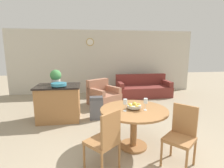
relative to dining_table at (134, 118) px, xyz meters
The scene contains 13 objects.
wall_back 4.74m from the dining_table, 91.48° to the left, with size 8.00×0.09×2.70m.
dining_table is the anchor object (origin of this frame).
dining_chair_near_left 0.86m from the dining_table, 134.15° to the right, with size 0.59×0.59×0.97m.
dining_chair_near_right 0.86m from the dining_table, 44.15° to the right, with size 0.59×0.59×0.97m.
fruit_bowl 0.23m from the dining_table, 46.27° to the right, with size 0.26×0.26×0.14m.
wine_glass_left 0.39m from the dining_table, 155.81° to the right, with size 0.07×0.07×0.22m.
wine_glass_right 0.39m from the dining_table, 25.59° to the right, with size 0.07×0.07×0.22m.
kitchen_island 2.29m from the dining_table, 134.73° to the left, with size 1.12×0.83×0.94m.
teal_bowl 2.15m from the dining_table, 137.44° to the left, with size 0.38×0.38×0.10m.
potted_plant 2.53m from the dining_table, 133.03° to the left, with size 0.30×0.30×0.39m.
trash_bin 1.67m from the dining_table, 112.28° to the left, with size 0.36×0.24×0.61m.
couch 4.00m from the dining_table, 69.50° to the left, with size 2.15×1.02×0.87m.
armchair 2.85m from the dining_table, 96.54° to the left, with size 1.21×1.23×0.84m.
Camera 1 is at (-0.72, -2.10, 1.81)m, focal length 28.00 mm.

